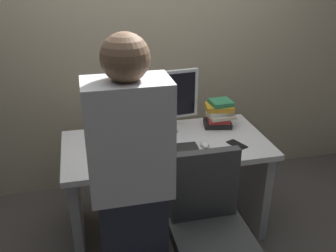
{
  "coord_description": "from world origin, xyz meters",
  "views": [
    {
      "loc": [
        -0.53,
        -2.28,
        1.93
      ],
      "look_at": [
        0.0,
        -0.05,
        0.88
      ],
      "focal_mm": 40.25,
      "sensor_mm": 36.0,
      "label": 1
    }
  ],
  "objects_px": {
    "monitor": "(162,99)",
    "book_stack": "(219,114)",
    "cell_phone": "(237,144)",
    "cup_near_keyboard": "(113,150)",
    "office_chair": "(210,240)",
    "mouse": "(205,144)",
    "person_at_desk": "(131,193)",
    "cup_by_monitor": "(109,137)",
    "desk": "(166,170)",
    "keyboard": "(166,150)"
  },
  "relations": [
    {
      "from": "keyboard",
      "to": "book_stack",
      "type": "distance_m",
      "value": 0.58
    },
    {
      "from": "keyboard",
      "to": "cup_near_keyboard",
      "type": "height_order",
      "value": "cup_near_keyboard"
    },
    {
      "from": "desk",
      "to": "cup_by_monitor",
      "type": "xyz_separation_m",
      "value": [
        -0.39,
        0.09,
        0.27
      ]
    },
    {
      "from": "office_chair",
      "to": "cell_phone",
      "type": "xyz_separation_m",
      "value": [
        0.37,
        0.54,
        0.31
      ]
    },
    {
      "from": "desk",
      "to": "monitor",
      "type": "distance_m",
      "value": 0.52
    },
    {
      "from": "person_at_desk",
      "to": "desk",
      "type": "bearing_deg",
      "value": 63.95
    },
    {
      "from": "desk",
      "to": "cup_near_keyboard",
      "type": "distance_m",
      "value": 0.48
    },
    {
      "from": "monitor",
      "to": "cell_phone",
      "type": "distance_m",
      "value": 0.62
    },
    {
      "from": "cell_phone",
      "to": "mouse",
      "type": "bearing_deg",
      "value": 149.54
    },
    {
      "from": "monitor",
      "to": "office_chair",
      "type": "bearing_deg",
      "value": -84.71
    },
    {
      "from": "monitor",
      "to": "cup_near_keyboard",
      "type": "bearing_deg",
      "value": -142.28
    },
    {
      "from": "person_at_desk",
      "to": "cup_by_monitor",
      "type": "bearing_deg",
      "value": 93.14
    },
    {
      "from": "desk",
      "to": "book_stack",
      "type": "distance_m",
      "value": 0.59
    },
    {
      "from": "mouse",
      "to": "monitor",
      "type": "bearing_deg",
      "value": 125.98
    },
    {
      "from": "keyboard",
      "to": "book_stack",
      "type": "bearing_deg",
      "value": 34.6
    },
    {
      "from": "monitor",
      "to": "keyboard",
      "type": "bearing_deg",
      "value": -98.37
    },
    {
      "from": "person_at_desk",
      "to": "keyboard",
      "type": "bearing_deg",
      "value": 61.53
    },
    {
      "from": "monitor",
      "to": "cup_by_monitor",
      "type": "distance_m",
      "value": 0.47
    },
    {
      "from": "office_chair",
      "to": "person_at_desk",
      "type": "height_order",
      "value": "person_at_desk"
    },
    {
      "from": "person_at_desk",
      "to": "keyboard",
      "type": "xyz_separation_m",
      "value": [
        0.32,
        0.58,
        -0.1
      ]
    },
    {
      "from": "desk",
      "to": "monitor",
      "type": "height_order",
      "value": "monitor"
    },
    {
      "from": "cup_near_keyboard",
      "to": "office_chair",
      "type": "bearing_deg",
      "value": -49.72
    },
    {
      "from": "cup_near_keyboard",
      "to": "cup_by_monitor",
      "type": "bearing_deg",
      "value": 91.36
    },
    {
      "from": "keyboard",
      "to": "cup_by_monitor",
      "type": "relative_size",
      "value": 4.87
    },
    {
      "from": "office_chair",
      "to": "mouse",
      "type": "bearing_deg",
      "value": 75.89
    },
    {
      "from": "cup_near_keyboard",
      "to": "cup_by_monitor",
      "type": "distance_m",
      "value": 0.21
    },
    {
      "from": "monitor",
      "to": "keyboard",
      "type": "height_order",
      "value": "monitor"
    },
    {
      "from": "office_chair",
      "to": "person_at_desk",
      "type": "bearing_deg",
      "value": -177.42
    },
    {
      "from": "monitor",
      "to": "cup_by_monitor",
      "type": "xyz_separation_m",
      "value": [
        -0.41,
        -0.1,
        -0.21
      ]
    },
    {
      "from": "person_at_desk",
      "to": "book_stack",
      "type": "relative_size",
      "value": 6.93
    },
    {
      "from": "person_at_desk",
      "to": "cup_by_monitor",
      "type": "xyz_separation_m",
      "value": [
        -0.04,
        0.8,
        -0.06
      ]
    },
    {
      "from": "keyboard",
      "to": "mouse",
      "type": "bearing_deg",
      "value": 4.24
    },
    {
      "from": "monitor",
      "to": "book_stack",
      "type": "distance_m",
      "value": 0.46
    },
    {
      "from": "cup_near_keyboard",
      "to": "book_stack",
      "type": "bearing_deg",
      "value": 19.47
    },
    {
      "from": "keyboard",
      "to": "cup_by_monitor",
      "type": "distance_m",
      "value": 0.42
    },
    {
      "from": "mouse",
      "to": "book_stack",
      "type": "distance_m",
      "value": 0.37
    },
    {
      "from": "keyboard",
      "to": "desk",
      "type": "bearing_deg",
      "value": 79.12
    },
    {
      "from": "cell_phone",
      "to": "office_chair",
      "type": "bearing_deg",
      "value": -146.43
    },
    {
      "from": "desk",
      "to": "cell_phone",
      "type": "relative_size",
      "value": 9.93
    },
    {
      "from": "book_stack",
      "to": "cell_phone",
      "type": "bearing_deg",
      "value": -88.05
    },
    {
      "from": "office_chair",
      "to": "keyboard",
      "type": "bearing_deg",
      "value": 102.86
    },
    {
      "from": "person_at_desk",
      "to": "office_chair",
      "type": "bearing_deg",
      "value": 2.58
    },
    {
      "from": "book_stack",
      "to": "office_chair",
      "type": "bearing_deg",
      "value": -112.34
    },
    {
      "from": "office_chair",
      "to": "book_stack",
      "type": "xyz_separation_m",
      "value": [
        0.36,
        0.87,
        0.4
      ]
    },
    {
      "from": "cup_near_keyboard",
      "to": "keyboard",
      "type": "bearing_deg",
      "value": -1.25
    },
    {
      "from": "cup_by_monitor",
      "to": "desk",
      "type": "bearing_deg",
      "value": -13.68
    },
    {
      "from": "book_stack",
      "to": "cell_phone",
      "type": "xyz_separation_m",
      "value": [
        0.01,
        -0.33,
        -0.1
      ]
    },
    {
      "from": "desk",
      "to": "person_at_desk",
      "type": "distance_m",
      "value": 0.85
    },
    {
      "from": "desk",
      "to": "cup_by_monitor",
      "type": "height_order",
      "value": "cup_by_monitor"
    },
    {
      "from": "mouse",
      "to": "cup_by_monitor",
      "type": "distance_m",
      "value": 0.67
    }
  ]
}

